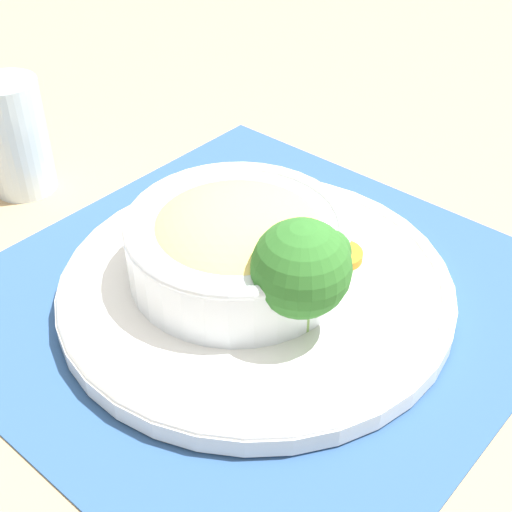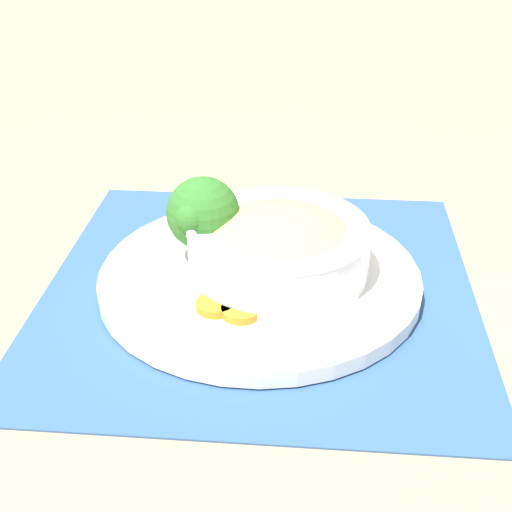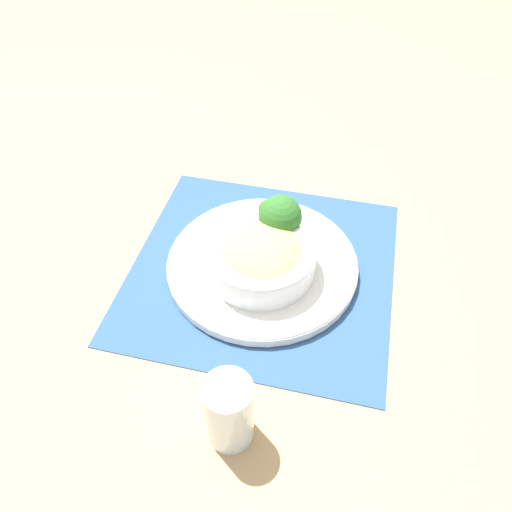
% 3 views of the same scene
% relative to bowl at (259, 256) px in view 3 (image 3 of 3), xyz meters
% --- Properties ---
extents(ground_plane, '(4.00, 4.00, 0.00)m').
position_rel_bowl_xyz_m(ground_plane, '(0.00, 0.02, -0.05)').
color(ground_plane, tan).
extents(placemat, '(0.48, 0.47, 0.00)m').
position_rel_bowl_xyz_m(placemat, '(0.00, 0.02, -0.05)').
color(placemat, '#2D5184').
rests_on(placemat, ground_plane).
extents(plate, '(0.33, 0.33, 0.02)m').
position_rel_bowl_xyz_m(plate, '(0.00, 0.02, -0.04)').
color(plate, white).
rests_on(plate, placemat).
extents(bowl, '(0.18, 0.18, 0.07)m').
position_rel_bowl_xyz_m(bowl, '(0.00, 0.00, 0.00)').
color(bowl, silver).
rests_on(bowl, plate).
extents(broccoli_floret, '(0.08, 0.08, 0.09)m').
position_rel_bowl_xyz_m(broccoli_floret, '(0.03, 0.08, 0.02)').
color(broccoli_floret, '#759E51').
rests_on(broccoli_floret, plate).
extents(carrot_slice_near, '(0.04, 0.04, 0.01)m').
position_rel_bowl_xyz_m(carrot_slice_near, '(-0.06, 0.06, -0.03)').
color(carrot_slice_near, orange).
rests_on(carrot_slice_near, plate).
extents(carrot_slice_middle, '(0.04, 0.04, 0.01)m').
position_rel_bowl_xyz_m(carrot_slice_middle, '(-0.07, 0.04, -0.03)').
color(carrot_slice_middle, orange).
rests_on(carrot_slice_middle, plate).
extents(water_glass, '(0.06, 0.06, 0.12)m').
position_rel_bowl_xyz_m(water_glass, '(0.01, -0.28, -0.00)').
color(water_glass, silver).
rests_on(water_glass, ground_plane).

